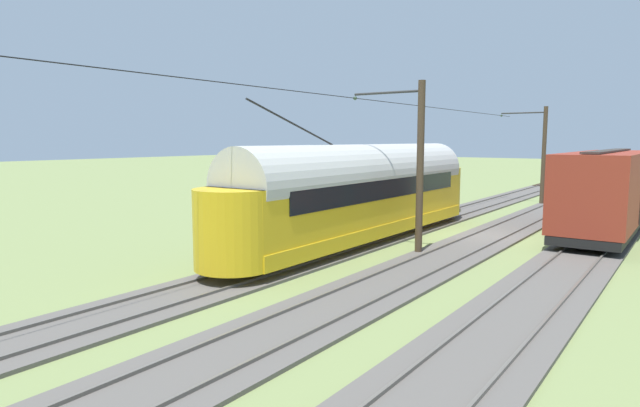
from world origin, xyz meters
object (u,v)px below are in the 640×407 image
object	(u,v)px
vintage_streetcar	(363,191)
catenary_pole_foreground	(542,153)
boxcar_adjacent	(607,190)
catenary_pole_mid_near	(418,164)

from	to	relation	value
vintage_streetcar	catenary_pole_foreground	bearing A→B (deg)	-98.62
boxcar_adjacent	catenary_pole_foreground	size ratio (longest dim) A/B	1.74
catenary_pole_foreground	vintage_streetcar	bearing A→B (deg)	81.38
catenary_pole_mid_near	vintage_streetcar	bearing A→B (deg)	-13.90
vintage_streetcar	boxcar_adjacent	distance (m)	11.68
boxcar_adjacent	catenary_pole_foreground	bearing A→B (deg)	-63.43
catenary_pole_mid_near	catenary_pole_foreground	bearing A→B (deg)	-90.00
boxcar_adjacent	catenary_pole_mid_near	distance (m)	10.51
boxcar_adjacent	catenary_pole_foreground	distance (m)	12.35
boxcar_adjacent	catenary_pole_mid_near	size ratio (longest dim) A/B	1.74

